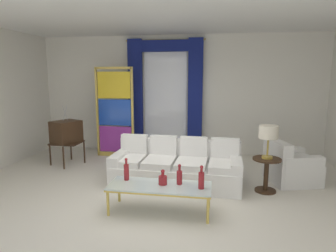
{
  "coord_description": "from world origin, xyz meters",
  "views": [
    {
      "loc": [
        0.98,
        -4.52,
        1.99
      ],
      "look_at": [
        0.08,
        0.9,
        1.05
      ],
      "focal_mm": 31.53,
      "sensor_mm": 36.0,
      "label": 1
    }
  ],
  "objects_px": {
    "peacock_figurine": "(129,153)",
    "coffee_table": "(160,187)",
    "stained_glass_divider": "(115,114)",
    "round_side_table": "(266,172)",
    "vintage_tv": "(66,133)",
    "table_lamp_brass": "(269,133)",
    "bottle_crystal_tall": "(179,176)",
    "armchair_white": "(289,167)",
    "couch_white_long": "(177,167)",
    "bottle_ruby_flask": "(126,171)",
    "bottle_amber_squat": "(163,179)",
    "bottle_blue_decanter": "(201,179)"
  },
  "relations": [
    {
      "from": "couch_white_long",
      "to": "stained_glass_divider",
      "type": "height_order",
      "value": "stained_glass_divider"
    },
    {
      "from": "vintage_tv",
      "to": "stained_glass_divider",
      "type": "xyz_separation_m",
      "value": [
        0.86,
        0.83,
        0.33
      ]
    },
    {
      "from": "bottle_blue_decanter",
      "to": "stained_glass_divider",
      "type": "distance_m",
      "value": 3.69
    },
    {
      "from": "stained_glass_divider",
      "to": "round_side_table",
      "type": "xyz_separation_m",
      "value": [
        3.34,
        -1.77,
        -0.7
      ]
    },
    {
      "from": "coffee_table",
      "to": "table_lamp_brass",
      "type": "bearing_deg",
      "value": 32.5
    },
    {
      "from": "couch_white_long",
      "to": "round_side_table",
      "type": "relative_size",
      "value": 3.98
    },
    {
      "from": "couch_white_long",
      "to": "table_lamp_brass",
      "type": "relative_size",
      "value": 4.15
    },
    {
      "from": "bottle_ruby_flask",
      "to": "coffee_table",
      "type": "bearing_deg",
      "value": -14.16
    },
    {
      "from": "vintage_tv",
      "to": "armchair_white",
      "type": "distance_m",
      "value": 4.73
    },
    {
      "from": "bottle_ruby_flask",
      "to": "table_lamp_brass",
      "type": "xyz_separation_m",
      "value": [
        2.21,
        0.92,
        0.48
      ]
    },
    {
      "from": "couch_white_long",
      "to": "vintage_tv",
      "type": "xyz_separation_m",
      "value": [
        -2.61,
        0.79,
        0.42
      ]
    },
    {
      "from": "couch_white_long",
      "to": "round_side_table",
      "type": "height_order",
      "value": "couch_white_long"
    },
    {
      "from": "vintage_tv",
      "to": "bottle_amber_squat",
      "type": "bearing_deg",
      "value": -37.35
    },
    {
      "from": "bottle_crystal_tall",
      "to": "stained_glass_divider",
      "type": "bearing_deg",
      "value": 125.44
    },
    {
      "from": "bottle_blue_decanter",
      "to": "bottle_ruby_flask",
      "type": "distance_m",
      "value": 1.16
    },
    {
      "from": "couch_white_long",
      "to": "peacock_figurine",
      "type": "xyz_separation_m",
      "value": [
        -1.26,
        1.15,
        -0.09
      ]
    },
    {
      "from": "bottle_ruby_flask",
      "to": "table_lamp_brass",
      "type": "distance_m",
      "value": 2.44
    },
    {
      "from": "vintage_tv",
      "to": "round_side_table",
      "type": "bearing_deg",
      "value": -12.6
    },
    {
      "from": "bottle_ruby_flask",
      "to": "vintage_tv",
      "type": "relative_size",
      "value": 0.26
    },
    {
      "from": "bottle_amber_squat",
      "to": "bottle_ruby_flask",
      "type": "distance_m",
      "value": 0.59
    },
    {
      "from": "bottle_crystal_tall",
      "to": "armchair_white",
      "type": "bearing_deg",
      "value": 38.82
    },
    {
      "from": "stained_glass_divider",
      "to": "table_lamp_brass",
      "type": "bearing_deg",
      "value": -27.91
    },
    {
      "from": "peacock_figurine",
      "to": "coffee_table",
      "type": "bearing_deg",
      "value": -63.48
    },
    {
      "from": "vintage_tv",
      "to": "armchair_white",
      "type": "bearing_deg",
      "value": -4.64
    },
    {
      "from": "armchair_white",
      "to": "bottle_crystal_tall",
      "type": "bearing_deg",
      "value": -141.18
    },
    {
      "from": "stained_glass_divider",
      "to": "table_lamp_brass",
      "type": "relative_size",
      "value": 3.86
    },
    {
      "from": "vintage_tv",
      "to": "couch_white_long",
      "type": "bearing_deg",
      "value": -16.83
    },
    {
      "from": "bottle_blue_decanter",
      "to": "armchair_white",
      "type": "xyz_separation_m",
      "value": [
        1.57,
        1.65,
        -0.26
      ]
    },
    {
      "from": "bottle_ruby_flask",
      "to": "vintage_tv",
      "type": "xyz_separation_m",
      "value": [
        -1.98,
        1.86,
        0.18
      ]
    },
    {
      "from": "vintage_tv",
      "to": "stained_glass_divider",
      "type": "distance_m",
      "value": 1.24
    },
    {
      "from": "bottle_crystal_tall",
      "to": "peacock_figurine",
      "type": "height_order",
      "value": "bottle_crystal_tall"
    },
    {
      "from": "coffee_table",
      "to": "bottle_crystal_tall",
      "type": "relative_size",
      "value": 4.92
    },
    {
      "from": "bottle_ruby_flask",
      "to": "armchair_white",
      "type": "distance_m",
      "value": 3.11
    },
    {
      "from": "bottle_blue_decanter",
      "to": "vintage_tv",
      "type": "bearing_deg",
      "value": 147.05
    },
    {
      "from": "armchair_white",
      "to": "coffee_table",
      "type": "bearing_deg",
      "value": -143.34
    },
    {
      "from": "vintage_tv",
      "to": "table_lamp_brass",
      "type": "relative_size",
      "value": 2.36
    },
    {
      "from": "peacock_figurine",
      "to": "table_lamp_brass",
      "type": "height_order",
      "value": "table_lamp_brass"
    },
    {
      "from": "vintage_tv",
      "to": "peacock_figurine",
      "type": "bearing_deg",
      "value": 14.76
    },
    {
      "from": "couch_white_long",
      "to": "bottle_crystal_tall",
      "type": "xyz_separation_m",
      "value": [
        0.19,
        -1.12,
        0.22
      ]
    },
    {
      "from": "peacock_figurine",
      "to": "round_side_table",
      "type": "bearing_deg",
      "value": -24.49
    },
    {
      "from": "bottle_blue_decanter",
      "to": "vintage_tv",
      "type": "xyz_separation_m",
      "value": [
        -3.13,
        2.03,
        0.18
      ]
    },
    {
      "from": "armchair_white",
      "to": "peacock_figurine",
      "type": "distance_m",
      "value": 3.43
    },
    {
      "from": "round_side_table",
      "to": "bottle_ruby_flask",
      "type": "bearing_deg",
      "value": -157.35
    },
    {
      "from": "bottle_amber_squat",
      "to": "armchair_white",
      "type": "relative_size",
      "value": 0.23
    },
    {
      "from": "coffee_table",
      "to": "vintage_tv",
      "type": "bearing_deg",
      "value": 141.66
    },
    {
      "from": "bottle_amber_squat",
      "to": "table_lamp_brass",
      "type": "relative_size",
      "value": 0.4
    },
    {
      "from": "couch_white_long",
      "to": "armchair_white",
      "type": "distance_m",
      "value": 2.12
    },
    {
      "from": "bottle_crystal_tall",
      "to": "vintage_tv",
      "type": "relative_size",
      "value": 0.23
    },
    {
      "from": "vintage_tv",
      "to": "stained_glass_divider",
      "type": "bearing_deg",
      "value": 44.13
    },
    {
      "from": "round_side_table",
      "to": "vintage_tv",
      "type": "bearing_deg",
      "value": 167.4
    }
  ]
}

